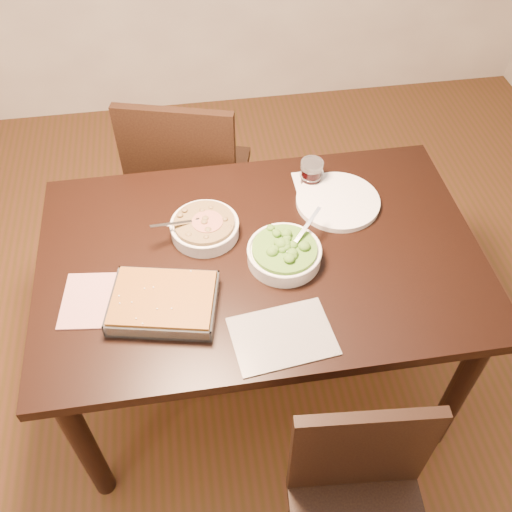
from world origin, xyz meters
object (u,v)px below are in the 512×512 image
dinner_plate (338,201)px  wine_tumbler (311,172)px  table (260,272)px  chair_far (188,178)px  chair_near (360,509)px  baking_dish (164,302)px  stew_bowl (205,227)px  broccoli_bowl (284,253)px

dinner_plate → wine_tumbler: bearing=119.8°
table → chair_far: bearing=106.9°
table → wine_tumbler: 0.41m
table → chair_near: chair_near is taller
baking_dish → wine_tumbler: (0.54, 0.47, 0.02)m
stew_bowl → chair_far: 0.60m
chair_near → chair_far: bearing=109.7°
broccoli_bowl → dinner_plate: bearing=44.4°
stew_bowl → wine_tumbler: size_ratio=2.73×
broccoli_bowl → baking_dish: bearing=-161.1°
broccoli_bowl → baking_dish: size_ratio=0.67×
stew_bowl → chair_far: bearing=93.6°
table → broccoli_bowl: broccoli_bowl is taller
chair_near → dinner_plate: bearing=86.6°
table → stew_bowl: stew_bowl is taller
broccoli_bowl → chair_near: broccoli_bowl is taller
baking_dish → broccoli_bowl: bearing=31.0°
table → broccoli_bowl: size_ratio=6.03×
broccoli_bowl → dinner_plate: broccoli_bowl is taller
stew_bowl → wine_tumbler: (0.39, 0.19, 0.02)m
chair_far → dinner_plate: bearing=152.4°
wine_tumbler → chair_near: 1.08m
table → broccoli_bowl: 0.15m
broccoli_bowl → chair_near: (0.10, -0.68, -0.33)m
stew_bowl → dinner_plate: size_ratio=0.85×
broccoli_bowl → wine_tumbler: bearing=65.0°
broccoli_bowl → stew_bowl: bearing=147.0°
table → wine_tumbler: bearing=53.0°
table → chair_far: 0.70m
dinner_plate → chair_near: 0.96m
baking_dish → table: bearing=40.9°
stew_bowl → broccoli_bowl: broccoli_bowl is taller
dinner_plate → baking_dish: bearing=-149.7°
table → baking_dish: bearing=-151.2°
dinner_plate → chair_near: chair_near is taller
stew_bowl → chair_near: stew_bowl is taller
table → stew_bowl: size_ratio=5.75×
chair_near → wine_tumbler: bearing=91.3°
baking_dish → chair_far: bearing=94.4°
dinner_plate → chair_far: bearing=136.6°
chair_far → chair_near: bearing=120.7°
table → stew_bowl: (-0.16, 0.11, 0.13)m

